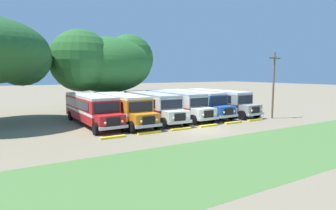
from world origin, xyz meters
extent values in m
plane|color=#84755B|center=(0.00, 0.00, 0.00)|extent=(220.00, 220.00, 0.00)
cube|color=#4C7538|center=(0.00, -7.36, 0.00)|extent=(80.00, 8.17, 0.01)
cube|color=red|center=(-7.47, 7.70, 1.55)|extent=(2.84, 9.29, 2.10)
cube|color=white|center=(-7.47, 7.70, 1.38)|extent=(2.87, 9.31, 0.24)
cube|color=black|center=(-6.22, 8.05, 2.05)|extent=(0.34, 8.00, 0.80)
cube|color=black|center=(-8.75, 7.95, 2.05)|extent=(0.34, 8.00, 0.80)
cube|color=beige|center=(-7.47, 7.70, 2.71)|extent=(2.76, 9.18, 0.22)
cube|color=red|center=(-7.28, 2.40, 1.02)|extent=(2.25, 1.48, 1.05)
cube|color=black|center=(-7.25, 1.66, 1.05)|extent=(1.10, 0.14, 0.70)
cube|color=#B7B7BC|center=(-7.25, 1.62, 0.62)|extent=(2.41, 0.29, 0.24)
cube|color=black|center=(-7.30, 3.07, 2.05)|extent=(2.20, 0.14, 0.84)
cube|color=white|center=(-7.65, 12.32, 1.45)|extent=(0.90, 0.09, 1.30)
sphere|color=#EAE5C6|center=(-6.55, 1.64, 1.05)|extent=(0.20, 0.20, 0.20)
sphere|color=#EAE5C6|center=(-7.95, 1.59, 1.05)|extent=(0.20, 0.20, 0.20)
cylinder|color=black|center=(-6.08, 2.55, 0.50)|extent=(0.32, 1.01, 1.00)
cylinder|color=black|center=(-8.48, 2.46, 0.50)|extent=(0.32, 1.01, 1.00)
cylinder|color=black|center=(-6.39, 10.74, 0.50)|extent=(0.32, 1.01, 1.00)
cylinder|color=black|center=(-8.79, 10.65, 0.50)|extent=(0.32, 1.01, 1.00)
cube|color=orange|center=(-4.72, 6.93, 1.55)|extent=(2.76, 9.27, 2.10)
cube|color=white|center=(-4.72, 6.93, 1.38)|extent=(2.79, 9.29, 0.24)
cube|color=black|center=(-3.46, 7.26, 2.05)|extent=(0.27, 8.00, 0.80)
cube|color=black|center=(-6.00, 7.19, 2.05)|extent=(0.27, 8.00, 0.80)
cube|color=silver|center=(-4.72, 6.93, 2.71)|extent=(2.68, 9.17, 0.22)
cube|color=orange|center=(-4.57, 1.63, 1.02)|extent=(2.24, 1.46, 1.05)
cube|color=black|center=(-4.55, 0.89, 1.05)|extent=(1.10, 0.13, 0.70)
cube|color=#B7B7BC|center=(-4.55, 0.85, 0.62)|extent=(2.40, 0.27, 0.24)
cube|color=black|center=(-4.59, 2.30, 2.05)|extent=(2.20, 0.12, 0.84)
cube|color=white|center=(-4.86, 11.55, 1.45)|extent=(0.90, 0.09, 1.30)
sphere|color=#EAE5C6|center=(-3.85, 0.86, 1.05)|extent=(0.20, 0.20, 0.20)
sphere|color=#EAE5C6|center=(-5.25, 0.82, 1.05)|extent=(0.20, 0.20, 0.20)
cylinder|color=black|center=(-3.38, 1.77, 0.50)|extent=(0.31, 1.01, 1.00)
cylinder|color=black|center=(-5.77, 1.70, 0.50)|extent=(0.31, 1.01, 1.00)
cylinder|color=black|center=(-3.61, 9.96, 0.50)|extent=(0.31, 1.01, 1.00)
cylinder|color=black|center=(-6.01, 9.89, 0.50)|extent=(0.31, 1.01, 1.00)
cube|color=silver|center=(-1.32, 7.07, 1.55)|extent=(2.69, 9.25, 2.10)
cube|color=maroon|center=(-1.32, 7.07, 1.38)|extent=(2.72, 9.27, 0.24)
cube|color=black|center=(-0.04, 7.35, 2.05)|extent=(0.21, 8.00, 0.80)
cube|color=black|center=(-2.58, 7.40, 2.05)|extent=(0.21, 8.00, 0.80)
cube|color=#B2B2B7|center=(-1.32, 7.07, 2.71)|extent=(2.61, 9.15, 0.22)
cube|color=silver|center=(-1.43, 1.77, 1.02)|extent=(2.23, 1.45, 1.05)
cube|color=black|center=(-1.45, 1.03, 1.05)|extent=(1.10, 0.12, 0.70)
cube|color=#B7B7BC|center=(-1.45, 0.99, 0.62)|extent=(2.40, 0.25, 0.24)
cube|color=black|center=(-1.42, 2.44, 2.05)|extent=(2.20, 0.11, 0.84)
cube|color=maroon|center=(-1.22, 11.69, 1.45)|extent=(0.90, 0.08, 1.30)
sphere|color=#EAE5C6|center=(-0.75, 0.97, 1.05)|extent=(0.20, 0.20, 0.20)
sphere|color=#EAE5C6|center=(-2.15, 1.00, 1.05)|extent=(0.20, 0.20, 0.20)
cylinder|color=black|center=(-0.23, 1.85, 0.50)|extent=(0.30, 1.01, 1.00)
cylinder|color=black|center=(-2.63, 1.90, 0.50)|extent=(0.30, 1.01, 1.00)
cylinder|color=black|center=(-0.05, 10.05, 0.50)|extent=(0.30, 1.01, 1.00)
cylinder|color=black|center=(-2.45, 10.10, 0.50)|extent=(0.30, 1.01, 1.00)
cube|color=silver|center=(1.67, 7.22, 1.55)|extent=(2.77, 9.27, 2.10)
cube|color=red|center=(1.67, 7.22, 1.38)|extent=(2.80, 9.29, 0.24)
cube|color=black|center=(2.93, 7.56, 2.05)|extent=(0.27, 8.00, 0.80)
cube|color=black|center=(0.39, 7.48, 2.05)|extent=(0.27, 8.00, 0.80)
cube|color=#B2B2B7|center=(1.67, 7.22, 2.71)|extent=(2.68, 9.17, 0.22)
cube|color=silver|center=(1.83, 1.92, 1.02)|extent=(2.24, 1.46, 1.05)
cube|color=black|center=(1.85, 1.18, 1.05)|extent=(1.10, 0.13, 0.70)
cube|color=#B7B7BC|center=(1.85, 1.14, 0.62)|extent=(2.40, 0.27, 0.24)
cube|color=black|center=(1.81, 2.59, 2.05)|extent=(2.20, 0.12, 0.84)
cube|color=red|center=(1.54, 11.84, 1.45)|extent=(0.90, 0.09, 1.30)
sphere|color=#EAE5C6|center=(2.55, 1.15, 1.05)|extent=(0.20, 0.20, 0.20)
sphere|color=#EAE5C6|center=(1.15, 1.11, 1.05)|extent=(0.20, 0.20, 0.20)
cylinder|color=black|center=(3.02, 2.06, 0.50)|extent=(0.31, 1.01, 1.00)
cylinder|color=black|center=(0.63, 1.99, 0.50)|extent=(0.31, 1.01, 1.00)
cylinder|color=black|center=(2.79, 10.25, 0.50)|extent=(0.31, 1.01, 1.00)
cylinder|color=black|center=(0.39, 10.18, 0.50)|extent=(0.31, 1.01, 1.00)
cube|color=#23519E|center=(4.37, 7.50, 1.55)|extent=(2.88, 9.30, 2.10)
cube|color=silver|center=(4.37, 7.50, 1.38)|extent=(2.91, 9.32, 0.24)
cube|color=black|center=(5.62, 7.85, 2.05)|extent=(0.38, 7.99, 0.80)
cube|color=black|center=(3.09, 7.74, 2.05)|extent=(0.38, 7.99, 0.80)
cube|color=silver|center=(4.37, 7.50, 2.71)|extent=(2.80, 9.19, 0.22)
cube|color=#23519E|center=(4.59, 2.20, 1.02)|extent=(2.26, 1.49, 1.05)
cube|color=black|center=(4.62, 1.46, 1.05)|extent=(1.10, 0.15, 0.70)
cube|color=#B7B7BC|center=(4.62, 1.42, 0.62)|extent=(2.41, 0.30, 0.24)
cube|color=black|center=(4.56, 2.87, 2.05)|extent=(2.20, 0.15, 0.84)
cube|color=silver|center=(4.17, 12.11, 1.45)|extent=(0.90, 0.10, 1.30)
sphere|color=#EAE5C6|center=(5.32, 1.44, 1.05)|extent=(0.20, 0.20, 0.20)
sphere|color=#EAE5C6|center=(3.92, 1.38, 1.05)|extent=(0.20, 0.20, 0.20)
cylinder|color=black|center=(5.78, 2.35, 0.50)|extent=(0.32, 1.01, 1.00)
cylinder|color=black|center=(3.39, 2.25, 0.50)|extent=(0.32, 1.01, 1.00)
cylinder|color=black|center=(5.44, 10.54, 0.50)|extent=(0.32, 1.01, 1.00)
cylinder|color=black|center=(3.04, 10.44, 0.50)|extent=(0.32, 1.01, 1.00)
cube|color=#9E9993|center=(7.66, 7.08, 1.55)|extent=(3.03, 9.33, 2.10)
cube|color=#282828|center=(7.66, 7.08, 1.38)|extent=(3.06, 9.35, 0.24)
cube|color=black|center=(8.92, 7.45, 2.05)|extent=(0.50, 7.99, 0.80)
cube|color=black|center=(6.38, 7.30, 2.05)|extent=(0.50, 7.99, 0.80)
cube|color=silver|center=(7.66, 7.08, 2.71)|extent=(2.94, 9.22, 0.22)
cube|color=#9E9993|center=(7.97, 1.79, 1.02)|extent=(2.28, 1.52, 1.05)
cube|color=black|center=(8.01, 1.05, 1.05)|extent=(1.10, 0.16, 0.70)
cube|color=#B7B7BC|center=(8.02, 1.01, 0.62)|extent=(2.41, 0.34, 0.24)
cube|color=black|center=(7.93, 2.46, 2.05)|extent=(2.20, 0.19, 0.84)
cube|color=#282828|center=(7.40, 11.69, 1.45)|extent=(0.90, 0.11, 1.30)
sphere|color=#EAE5C6|center=(8.72, 1.04, 1.05)|extent=(0.20, 0.20, 0.20)
sphere|color=#EAE5C6|center=(7.32, 0.96, 1.05)|extent=(0.20, 0.20, 0.20)
cylinder|color=black|center=(9.16, 1.96, 0.50)|extent=(0.34, 1.01, 1.00)
cylinder|color=black|center=(6.77, 1.82, 0.50)|extent=(0.34, 1.01, 1.00)
cylinder|color=black|center=(8.69, 10.14, 0.50)|extent=(0.34, 1.01, 1.00)
cylinder|color=black|center=(6.29, 10.00, 0.50)|extent=(0.34, 1.01, 1.00)
cube|color=yellow|center=(-7.64, 0.77, 0.07)|extent=(2.00, 0.36, 0.15)
cube|color=yellow|center=(-4.58, 0.77, 0.07)|extent=(2.00, 0.36, 0.15)
cube|color=yellow|center=(-1.53, 0.77, 0.07)|extent=(2.00, 0.36, 0.15)
cube|color=yellow|center=(1.53, 0.77, 0.07)|extent=(2.00, 0.36, 0.15)
cube|color=yellow|center=(4.58, 0.77, 0.07)|extent=(2.00, 0.36, 0.15)
cube|color=yellow|center=(7.64, 0.77, 0.07)|extent=(2.00, 0.36, 0.15)
cylinder|color=brown|center=(-2.79, 16.11, 1.63)|extent=(0.89, 0.89, 3.26)
ellipsoid|color=#286028|center=(-2.79, 16.11, 5.95)|extent=(11.41, 9.81, 7.17)
sphere|color=#286028|center=(0.77, 17.61, 6.93)|extent=(6.71, 6.71, 6.71)
sphere|color=#286028|center=(-6.54, 14.95, 6.37)|extent=(7.35, 7.35, 7.35)
sphere|color=#286028|center=(-2.79, 18.98, 5.62)|extent=(5.33, 5.33, 5.33)
sphere|color=#235628|center=(-12.91, 13.10, 6.54)|extent=(5.92, 5.92, 5.92)
cylinder|color=brown|center=(10.38, 0.88, 3.54)|extent=(0.20, 0.20, 7.08)
cube|color=brown|center=(10.38, 0.88, 6.48)|extent=(1.80, 0.12, 0.12)
camera|label=1|loc=(-14.35, -18.82, 4.83)|focal=29.39mm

